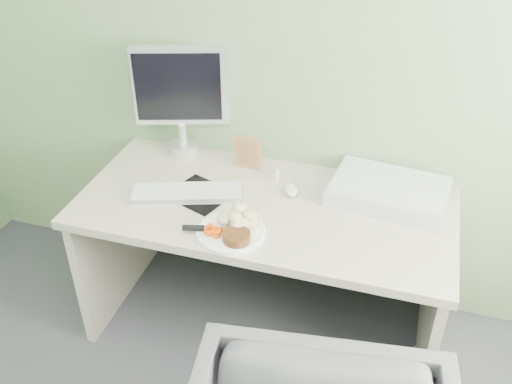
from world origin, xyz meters
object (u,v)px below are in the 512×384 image
(plate, at_px, (231,232))
(monitor, at_px, (181,95))
(desk, at_px, (264,237))
(scanner, at_px, (389,192))

(plate, distance_m, monitor, 0.75)
(desk, distance_m, scanner, 0.58)
(scanner, bearing_deg, monitor, 179.35)
(plate, relative_size, scanner, 0.57)
(plate, distance_m, scanner, 0.71)
(monitor, bearing_deg, desk, -50.17)
(plate, bearing_deg, scanner, 36.40)
(plate, height_order, scanner, scanner)
(scanner, height_order, monitor, monitor)
(scanner, bearing_deg, plate, -136.77)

